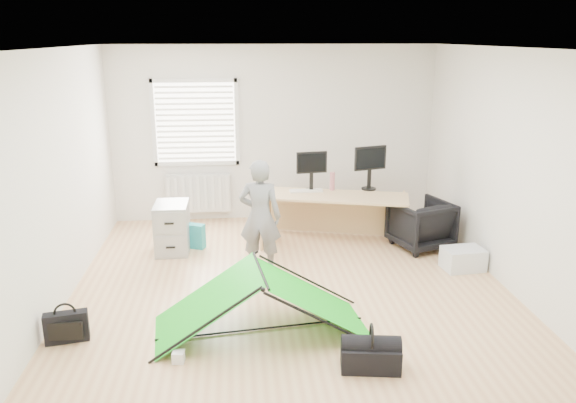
{
  "coord_description": "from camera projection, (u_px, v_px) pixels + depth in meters",
  "views": [
    {
      "loc": [
        -0.58,
        -5.89,
        2.82
      ],
      "look_at": [
        0.0,
        0.4,
        0.95
      ],
      "focal_mm": 35.0,
      "sensor_mm": 36.0,
      "label": 1
    }
  ],
  "objects": [
    {
      "name": "tote_bag",
      "position": [
        194.0,
        236.0,
        7.72
      ],
      "size": [
        0.31,
        0.23,
        0.34
      ],
      "primitive_type": "cube",
      "rotation": [
        0.0,
        0.0,
        -0.41
      ],
      "color": "teal",
      "rests_on": "ground"
    },
    {
      "name": "keyboard",
      "position": [
        306.0,
        191.0,
        8.01
      ],
      "size": [
        0.48,
        0.18,
        0.02
      ],
      "primitive_type": "cube",
      "rotation": [
        0.0,
        0.0,
        0.03
      ],
      "color": "beige",
      "rests_on": "desk"
    },
    {
      "name": "back_wall",
      "position": [
        274.0,
        134.0,
        8.72
      ],
      "size": [
        5.0,
        0.02,
        2.7
      ],
      "primitive_type": "cube",
      "color": "silver",
      "rests_on": "ground"
    },
    {
      "name": "white_box",
      "position": [
        178.0,
        357.0,
        5.03
      ],
      "size": [
        0.11,
        0.11,
        0.1
      ],
      "primitive_type": "cube",
      "rotation": [
        0.0,
        0.0,
        -0.08
      ],
      "color": "silver",
      "rests_on": "ground"
    },
    {
      "name": "monitor_right",
      "position": [
        369.0,
        174.0,
        8.06
      ],
      "size": [
        0.5,
        0.24,
        0.47
      ],
      "primitive_type": "cube",
      "rotation": [
        0.0,
        0.0,
        0.28
      ],
      "color": "black",
      "rests_on": "desk"
    },
    {
      "name": "laptop_bag",
      "position": [
        66.0,
        327.0,
        5.35
      ],
      "size": [
        0.42,
        0.2,
        0.3
      ],
      "primitive_type": "cube",
      "rotation": [
        0.0,
        0.0,
        0.2
      ],
      "color": "black",
      "rests_on": "ground"
    },
    {
      "name": "thermos",
      "position": [
        332.0,
        181.0,
        8.05
      ],
      "size": [
        0.1,
        0.1,
        0.26
      ],
      "primitive_type": "cylinder",
      "rotation": [
        0.0,
        0.0,
        0.42
      ],
      "color": "#A95E66",
      "rests_on": "desk"
    },
    {
      "name": "monitor_left",
      "position": [
        311.0,
        177.0,
        7.99
      ],
      "size": [
        0.45,
        0.15,
        0.42
      ],
      "primitive_type": "cube",
      "rotation": [
        0.0,
        0.0,
        0.13
      ],
      "color": "black",
      "rests_on": "desk"
    },
    {
      "name": "ground",
      "position": [
        291.0,
        290.0,
        6.47
      ],
      "size": [
        5.5,
        5.5,
        0.0
      ],
      "primitive_type": "plane",
      "color": "tan",
      "rests_on": "ground"
    },
    {
      "name": "kite",
      "position": [
        261.0,
        301.0,
        5.51
      ],
      "size": [
        2.18,
        1.15,
        0.65
      ],
      "primitive_type": null,
      "rotation": [
        0.0,
        0.0,
        0.12
      ],
      "color": "#11BC19",
      "rests_on": "ground"
    },
    {
      "name": "desk",
      "position": [
        335.0,
        218.0,
        7.92
      ],
      "size": [
        2.1,
        1.14,
        0.68
      ],
      "primitive_type": "cube",
      "rotation": [
        0.0,
        0.0,
        -0.27
      ],
      "color": "tan",
      "rests_on": "ground"
    },
    {
      "name": "window",
      "position": [
        195.0,
        123.0,
        8.51
      ],
      "size": [
        1.2,
        0.06,
        1.2
      ],
      "primitive_type": "cube",
      "color": "silver",
      "rests_on": "back_wall"
    },
    {
      "name": "storage_crate",
      "position": [
        463.0,
        259.0,
        7.02
      ],
      "size": [
        0.52,
        0.39,
        0.27
      ],
      "primitive_type": "cube",
      "rotation": [
        0.0,
        0.0,
        0.11
      ],
      "color": "silver",
      "rests_on": "ground"
    },
    {
      "name": "person",
      "position": [
        260.0,
        217.0,
        6.81
      ],
      "size": [
        0.58,
        0.44,
        1.42
      ],
      "primitive_type": "imported",
      "rotation": [
        0.0,
        0.0,
        2.92
      ],
      "color": "slate",
      "rests_on": "ground"
    },
    {
      "name": "filing_cabinet",
      "position": [
        172.0,
        228.0,
        7.55
      ],
      "size": [
        0.44,
        0.58,
        0.68
      ],
      "primitive_type": "cube",
      "rotation": [
        0.0,
        0.0,
        -0.0
      ],
      "color": "#9FA3A5",
      "rests_on": "ground"
    },
    {
      "name": "office_chair",
      "position": [
        421.0,
        224.0,
        7.7
      ],
      "size": [
        0.91,
        0.92,
        0.67
      ],
      "primitive_type": "imported",
      "rotation": [
        0.0,
        0.0,
        3.47
      ],
      "color": "black",
      "rests_on": "ground"
    },
    {
      "name": "radiator",
      "position": [
        199.0,
        193.0,
        8.79
      ],
      "size": [
        1.0,
        0.12,
        0.6
      ],
      "primitive_type": "cube",
      "color": "silver",
      "rests_on": "back_wall"
    },
    {
      "name": "duffel_bag",
      "position": [
        371.0,
        357.0,
        4.92
      ],
      "size": [
        0.55,
        0.34,
        0.23
      ],
      "primitive_type": "cube",
      "rotation": [
        0.0,
        0.0,
        -0.15
      ],
      "color": "black",
      "rests_on": "ground"
    }
  ]
}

